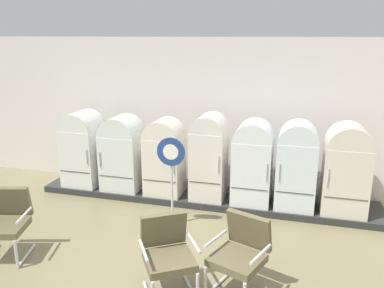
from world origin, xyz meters
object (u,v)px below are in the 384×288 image
at_px(refrigerator_6, 346,167).
at_px(refrigerator_1, 122,151).
at_px(refrigerator_3, 209,154).
at_px(sign_stand, 172,184).
at_px(armchair_left, 6,219).
at_px(refrigerator_2, 164,155).
at_px(refrigerator_5, 297,163).
at_px(refrigerator_4, 253,160).
at_px(refrigerator_0, 83,146).
at_px(armchair_right, 241,251).
at_px(armchair_center, 167,251).

bearing_deg(refrigerator_6, refrigerator_1, -179.71).
height_order(refrigerator_3, sign_stand, refrigerator_3).
distance_m(refrigerator_3, armchair_left, 3.34).
bearing_deg(sign_stand, refrigerator_2, 115.19).
bearing_deg(refrigerator_5, armchair_left, -147.52).
height_order(refrigerator_4, refrigerator_5, refrigerator_5).
height_order(refrigerator_0, sign_stand, refrigerator_0).
bearing_deg(refrigerator_5, refrigerator_2, -179.23).
distance_m(refrigerator_0, refrigerator_4, 3.28).
height_order(refrigerator_5, armchair_left, refrigerator_5).
distance_m(refrigerator_2, armchair_right, 2.94).
distance_m(refrigerator_1, refrigerator_6, 3.95).
bearing_deg(armchair_right, refrigerator_0, 145.18).
distance_m(refrigerator_1, armchair_center, 3.15).
relative_size(refrigerator_4, refrigerator_6, 0.98).
distance_m(refrigerator_4, armchair_center, 2.71).
distance_m(refrigerator_1, armchair_right, 3.52).
bearing_deg(sign_stand, armchair_right, -46.65).
bearing_deg(refrigerator_3, refrigerator_2, -178.11).
relative_size(refrigerator_5, armchair_right, 1.57).
relative_size(refrigerator_5, refrigerator_6, 1.00).
height_order(refrigerator_1, refrigerator_3, refrigerator_3).
bearing_deg(refrigerator_4, refrigerator_1, -179.67).
height_order(refrigerator_6, sign_stand, refrigerator_6).
relative_size(refrigerator_1, sign_stand, 0.97).
relative_size(refrigerator_0, refrigerator_4, 0.99).
xyz_separation_m(armchair_center, sign_stand, (-0.47, 1.60, 0.18)).
xyz_separation_m(refrigerator_5, refrigerator_6, (0.78, 0.01, -0.00)).
bearing_deg(refrigerator_0, armchair_left, -84.78).
xyz_separation_m(refrigerator_4, refrigerator_6, (1.51, 0.01, 0.01)).
bearing_deg(armchair_left, armchair_center, -4.38).
relative_size(refrigerator_1, refrigerator_3, 0.92).
relative_size(refrigerator_2, refrigerator_3, 0.92).
bearing_deg(refrigerator_6, refrigerator_3, -179.65).
bearing_deg(refrigerator_3, refrigerator_6, 0.35).
bearing_deg(refrigerator_4, armchair_right, -86.18).
distance_m(refrigerator_2, refrigerator_6, 3.10).
xyz_separation_m(refrigerator_0, refrigerator_5, (4.01, -0.02, 0.02)).
distance_m(armchair_center, sign_stand, 1.68).
bearing_deg(refrigerator_3, refrigerator_4, 0.60).
xyz_separation_m(refrigerator_0, refrigerator_4, (3.28, -0.02, 0.01)).
xyz_separation_m(refrigerator_6, armchair_left, (-4.57, -2.42, -0.37)).
xyz_separation_m(refrigerator_1, armchair_right, (2.60, -2.36, -0.32)).
relative_size(refrigerator_3, armchair_left, 1.62).
distance_m(armchair_left, armchair_right, 3.21).
xyz_separation_m(refrigerator_4, armchair_center, (-0.67, -2.60, -0.36)).
bearing_deg(armchair_left, refrigerator_4, 38.32).
distance_m(refrigerator_0, armchair_right, 4.20).
distance_m(refrigerator_4, refrigerator_5, 0.73).
bearing_deg(refrigerator_0, refrigerator_6, -0.13).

